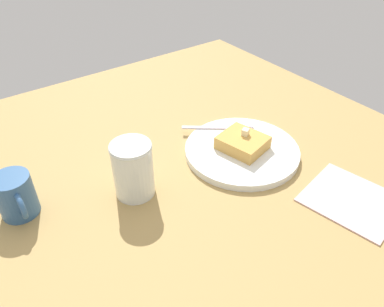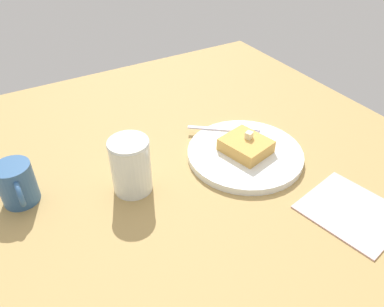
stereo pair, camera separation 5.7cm
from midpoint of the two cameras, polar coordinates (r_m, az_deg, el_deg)
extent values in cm
cube|color=#A9894E|center=(78.81, -2.91, -1.86)|extent=(99.62, 99.62, 2.98)
cylinder|color=white|center=(79.36, 5.57, 0.36)|extent=(24.03, 24.03, 1.50)
torus|color=#323A3E|center=(79.15, 5.58, 0.56)|extent=(24.03, 24.03, 0.80)
cube|color=gold|center=(78.12, 5.66, 1.60)|extent=(10.70, 9.96, 2.72)
cube|color=beige|center=(77.68, 6.06, 3.21)|extent=(1.79, 1.86, 1.43)
cube|color=silver|center=(84.59, -0.11, 3.91)|extent=(6.84, 8.46, 0.36)
cube|color=silver|center=(84.66, 4.23, 3.83)|extent=(3.45, 3.56, 0.36)
cube|color=silver|center=(85.55, 6.23, 4.09)|extent=(2.21, 2.73, 0.36)
cube|color=silver|center=(85.09, 6.25, 3.88)|extent=(2.21, 2.73, 0.36)
cube|color=silver|center=(84.63, 6.27, 3.68)|extent=(2.21, 2.73, 0.36)
cube|color=silver|center=(84.17, 6.29, 3.47)|extent=(2.21, 2.73, 0.36)
cylinder|color=#331205|center=(69.19, -11.20, -3.51)|extent=(6.72, 6.72, 7.54)
cylinder|color=silver|center=(68.16, -11.36, -2.48)|extent=(7.31, 7.31, 10.78)
torus|color=silver|center=(65.18, -11.88, 0.87)|extent=(7.52, 7.52, 0.50)
cube|color=beige|center=(73.47, 21.10, -6.67)|extent=(18.16, 17.11, 0.30)
cylinder|color=#325B8B|center=(71.90, -27.40, -5.77)|extent=(6.43, 6.43, 7.89)
torus|color=#325B8B|center=(68.96, -26.84, -7.16)|extent=(4.84, 0.90, 4.84)
camera|label=1|loc=(0.03, -92.28, -1.73)|focal=35.00mm
camera|label=2|loc=(0.03, 87.72, 1.73)|focal=35.00mm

